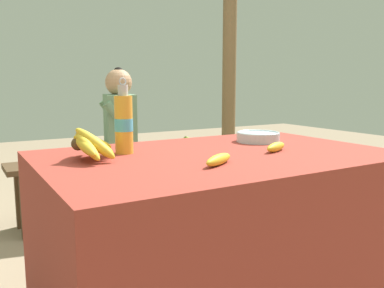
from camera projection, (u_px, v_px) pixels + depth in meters
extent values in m
cube|color=maroon|center=(217.00, 232.00, 1.77)|extent=(1.46, 0.96, 0.70)
sphere|color=#4C381E|center=(78.00, 144.00, 1.53)|extent=(0.05, 0.05, 0.05)
ellipsoid|color=gold|center=(85.00, 146.00, 1.49)|extent=(0.07, 0.16, 0.09)
ellipsoid|color=gold|center=(88.00, 146.00, 1.49)|extent=(0.08, 0.17, 0.12)
ellipsoid|color=gold|center=(95.00, 143.00, 1.51)|extent=(0.16, 0.15, 0.14)
ellipsoid|color=gold|center=(94.00, 144.00, 1.54)|extent=(0.16, 0.09, 0.10)
ellipsoid|color=gold|center=(96.00, 142.00, 1.56)|extent=(0.16, 0.04, 0.14)
ellipsoid|color=gold|center=(93.00, 142.00, 1.58)|extent=(0.19, 0.10, 0.10)
ellipsoid|color=gold|center=(87.00, 141.00, 1.59)|extent=(0.14, 0.13, 0.13)
ellipsoid|color=gold|center=(82.00, 143.00, 1.60)|extent=(0.11, 0.17, 0.10)
ellipsoid|color=gold|center=(78.00, 144.00, 1.58)|extent=(0.07, 0.15, 0.08)
cylinder|color=silver|center=(258.00, 137.00, 2.04)|extent=(0.22, 0.22, 0.04)
torus|color=silver|center=(258.00, 133.00, 2.04)|extent=(0.22, 0.22, 0.01)
cylinder|color=gold|center=(124.00, 125.00, 1.69)|extent=(0.08, 0.08, 0.24)
cylinder|color=#47A8D1|center=(124.00, 125.00, 1.69)|extent=(0.08, 0.08, 0.05)
cylinder|color=#ADADB2|center=(123.00, 90.00, 1.67)|extent=(0.04, 0.04, 0.05)
torus|color=#ADADB2|center=(123.00, 81.00, 1.67)|extent=(0.03, 0.01, 0.03)
ellipsoid|color=gold|center=(219.00, 159.00, 1.47)|extent=(0.18, 0.13, 0.04)
ellipsoid|color=gold|center=(276.00, 147.00, 1.76)|extent=(0.16, 0.10, 0.04)
cube|color=#4C3823|center=(131.00, 158.00, 3.04)|extent=(1.73, 0.32, 0.04)
cube|color=#4C3823|center=(26.00, 207.00, 2.58)|extent=(0.06, 0.06, 0.42)
cube|color=#4C3823|center=(224.00, 178.00, 3.35)|extent=(0.06, 0.06, 0.42)
cube|color=#4C3823|center=(20.00, 198.00, 2.79)|extent=(0.06, 0.06, 0.42)
cube|color=#4C3823|center=(208.00, 173.00, 3.56)|extent=(0.06, 0.06, 0.42)
cylinder|color=#232328|center=(87.00, 194.00, 2.83)|extent=(0.09, 0.09, 0.46)
cylinder|color=#232328|center=(103.00, 159.00, 2.83)|extent=(0.31, 0.16, 0.09)
cylinder|color=#232328|center=(85.00, 187.00, 3.01)|extent=(0.09, 0.09, 0.46)
cylinder|color=#232328|center=(101.00, 155.00, 3.01)|extent=(0.31, 0.16, 0.09)
cube|color=slate|center=(120.00, 126.00, 2.93)|extent=(0.27, 0.38, 0.45)
cylinder|color=slate|center=(118.00, 119.00, 2.76)|extent=(0.21, 0.11, 0.25)
cylinder|color=slate|center=(113.00, 115.00, 3.06)|extent=(0.21, 0.11, 0.25)
sphere|color=tan|center=(119.00, 82.00, 2.88)|extent=(0.19, 0.19, 0.19)
sphere|color=black|center=(118.00, 72.00, 2.87)|extent=(0.07, 0.07, 0.07)
sphere|color=#4C381E|center=(186.00, 142.00, 3.26)|extent=(0.05, 0.05, 0.05)
ellipsoid|color=olive|center=(191.00, 144.00, 3.23)|extent=(0.08, 0.15, 0.08)
ellipsoid|color=olive|center=(192.00, 143.00, 3.24)|extent=(0.11, 0.13, 0.12)
ellipsoid|color=olive|center=(193.00, 143.00, 3.26)|extent=(0.14, 0.11, 0.10)
ellipsoid|color=olive|center=(192.00, 142.00, 3.28)|extent=(0.13, 0.06, 0.11)
ellipsoid|color=olive|center=(192.00, 142.00, 3.30)|extent=(0.15, 0.06, 0.12)
ellipsoid|color=olive|center=(189.00, 142.00, 3.32)|extent=(0.13, 0.11, 0.11)
ellipsoid|color=olive|center=(187.00, 142.00, 3.31)|extent=(0.12, 0.13, 0.09)
ellipsoid|color=olive|center=(184.00, 141.00, 3.32)|extent=(0.07, 0.16, 0.12)
cylinder|color=brown|center=(229.00, 56.00, 3.83)|extent=(0.13, 0.13, 2.48)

